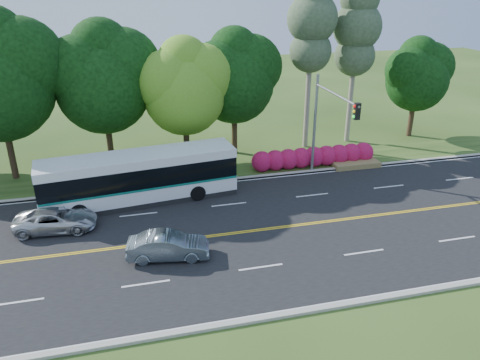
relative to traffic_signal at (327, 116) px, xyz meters
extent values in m
plane|color=#2A4617|center=(-6.49, -5.40, -4.67)|extent=(120.00, 120.00, 0.00)
cube|color=black|center=(-6.49, -5.40, -4.66)|extent=(60.00, 14.00, 0.02)
cube|color=#AAA599|center=(-6.49, 1.75, -4.60)|extent=(60.00, 0.30, 0.15)
cube|color=#AAA599|center=(-6.49, -12.55, -4.60)|extent=(60.00, 0.30, 0.15)
cube|color=#2A4617|center=(-6.49, 3.60, -4.62)|extent=(60.00, 4.00, 0.10)
cube|color=gold|center=(-6.49, -5.48, -4.65)|extent=(57.00, 0.10, 0.00)
cube|color=gold|center=(-6.49, -5.32, -4.65)|extent=(57.00, 0.10, 0.00)
cube|color=silver|center=(-17.99, -8.90, -4.65)|extent=(2.20, 0.12, 0.00)
cube|color=silver|center=(-12.49, -8.90, -4.65)|extent=(2.20, 0.12, 0.00)
cube|color=silver|center=(-6.99, -8.90, -4.65)|extent=(2.20, 0.12, 0.00)
cube|color=silver|center=(-1.49, -8.90, -4.65)|extent=(2.20, 0.12, 0.00)
cube|color=silver|center=(4.01, -8.90, -4.65)|extent=(2.20, 0.12, 0.00)
cube|color=silver|center=(-17.99, -1.90, -4.65)|extent=(2.20, 0.12, 0.00)
cube|color=silver|center=(-12.49, -1.90, -4.65)|extent=(2.20, 0.12, 0.00)
cube|color=silver|center=(-6.99, -1.90, -4.65)|extent=(2.20, 0.12, 0.00)
cube|color=silver|center=(-1.49, -1.90, -4.65)|extent=(2.20, 0.12, 0.00)
cube|color=silver|center=(4.01, -1.90, -4.65)|extent=(2.20, 0.12, 0.00)
cube|color=silver|center=(9.51, -1.90, -4.65)|extent=(2.20, 0.12, 0.00)
cube|color=silver|center=(-6.49, 1.45, -4.65)|extent=(57.00, 0.12, 0.00)
cube|color=silver|center=(-6.49, -12.25, -4.65)|extent=(57.00, 0.12, 0.00)
cylinder|color=#302215|center=(-20.49, 5.60, -2.69)|extent=(0.44, 0.44, 3.96)
sphere|color=black|center=(-18.87, 5.90, 3.25)|extent=(5.76, 5.76, 5.76)
cylinder|color=#302215|center=(-13.99, 6.60, -2.87)|extent=(0.44, 0.44, 3.60)
sphere|color=black|center=(-13.99, 6.60, 1.24)|extent=(6.60, 6.60, 6.60)
sphere|color=black|center=(-12.51, 6.90, 2.56)|extent=(5.28, 5.28, 5.28)
sphere|color=black|center=(-15.31, 6.40, 2.39)|extent=(4.95, 4.95, 4.95)
sphere|color=black|center=(-13.89, 7.00, 3.71)|extent=(4.29, 4.29, 4.29)
cylinder|color=#302215|center=(-8.49, 5.60, -3.05)|extent=(0.44, 0.44, 3.24)
sphere|color=#60941E|center=(-8.49, 5.60, 0.60)|extent=(5.80, 5.80, 5.80)
sphere|color=#60941E|center=(-7.19, 5.90, 1.76)|extent=(4.64, 4.64, 4.64)
sphere|color=#60941E|center=(-9.65, 5.40, 1.61)|extent=(4.35, 4.35, 4.35)
sphere|color=#60941E|center=(-8.39, 6.00, 2.77)|extent=(3.77, 3.77, 3.77)
cylinder|color=#302215|center=(-4.49, 7.10, -2.96)|extent=(0.44, 0.44, 3.42)
sphere|color=black|center=(-4.49, 7.10, 0.85)|extent=(6.00, 6.00, 6.00)
sphere|color=black|center=(-3.14, 7.40, 2.05)|extent=(4.80, 4.80, 4.80)
sphere|color=black|center=(-5.69, 6.90, 1.90)|extent=(4.50, 4.50, 4.50)
sphere|color=black|center=(-4.39, 7.50, 3.10)|extent=(3.90, 3.90, 3.90)
cylinder|color=gray|center=(1.51, 7.10, 0.23)|extent=(0.40, 0.40, 9.80)
sphere|color=#35492E|center=(1.51, 7.10, 3.03)|extent=(3.23, 3.23, 3.23)
sphere|color=#35492E|center=(1.51, 7.10, 5.41)|extent=(3.80, 3.80, 3.80)
cylinder|color=gray|center=(5.51, 7.60, -0.12)|extent=(0.40, 0.40, 9.10)
sphere|color=#35492E|center=(5.51, 7.60, 2.48)|extent=(3.23, 3.23, 3.23)
sphere|color=#35492E|center=(5.51, 7.60, 4.69)|extent=(3.80, 3.80, 3.80)
cylinder|color=#302215|center=(11.51, 7.60, -3.14)|extent=(0.44, 0.44, 3.06)
sphere|color=black|center=(11.51, 7.60, 0.21)|extent=(5.20, 5.20, 5.20)
sphere|color=black|center=(12.68, 7.90, 1.25)|extent=(4.16, 4.16, 4.16)
sphere|color=black|center=(10.47, 7.40, 1.12)|extent=(3.90, 3.90, 3.90)
sphere|color=black|center=(11.61, 8.00, 2.16)|extent=(3.38, 3.38, 3.38)
sphere|color=maroon|center=(-3.49, 2.80, -3.92)|extent=(1.50, 1.50, 1.50)
sphere|color=maroon|center=(-2.49, 2.80, -3.92)|extent=(1.50, 1.50, 1.50)
sphere|color=maroon|center=(-1.49, 2.80, -3.92)|extent=(1.50, 1.50, 1.50)
sphere|color=maroon|center=(-0.49, 2.80, -3.92)|extent=(1.50, 1.50, 1.50)
sphere|color=maroon|center=(0.51, 2.80, -3.92)|extent=(1.50, 1.50, 1.50)
sphere|color=maroon|center=(1.51, 2.80, -3.92)|extent=(1.50, 1.50, 1.50)
sphere|color=maroon|center=(2.51, 2.80, -3.92)|extent=(1.50, 1.50, 1.50)
sphere|color=maroon|center=(3.51, 2.80, -3.92)|extent=(1.50, 1.50, 1.50)
sphere|color=maroon|center=(4.51, 2.80, -3.92)|extent=(1.50, 1.50, 1.50)
cube|color=brown|center=(3.51, 2.00, -4.47)|extent=(3.50, 1.40, 0.40)
cylinder|color=gray|center=(0.01, 1.90, -1.17)|extent=(0.20, 0.20, 7.00)
cylinder|color=gray|center=(0.01, -1.10, 1.63)|extent=(0.14, 6.00, 0.14)
cube|color=black|center=(0.01, -3.90, 1.33)|extent=(0.32, 0.28, 0.95)
sphere|color=red|center=(-0.16, -3.90, 1.63)|extent=(0.18, 0.18, 0.18)
sphere|color=yellow|center=(-0.16, -3.90, 1.33)|extent=(0.18, 0.18, 0.18)
sphere|color=#19D833|center=(-0.16, -3.90, 1.03)|extent=(0.18, 0.18, 0.18)
cube|color=white|center=(-12.19, -0.06, -3.82)|extent=(12.05, 3.92, 0.98)
cube|color=black|center=(-12.19, -0.06, -2.72)|extent=(12.00, 3.95, 1.22)
cube|color=white|center=(-12.19, -0.06, -1.83)|extent=(12.05, 3.92, 0.55)
cube|color=#0B6859|center=(-12.19, -0.06, -3.39)|extent=(12.00, 3.96, 0.14)
cube|color=black|center=(-18.04, -0.77, -2.62)|extent=(0.34, 2.30, 1.68)
cube|color=#19E54C|center=(-18.03, -0.77, -1.68)|extent=(0.23, 1.50, 0.22)
cube|color=black|center=(-12.19, -0.06, -4.48)|extent=(12.04, 3.82, 0.35)
cylinder|color=black|center=(-15.81, -1.69, -4.16)|extent=(1.01, 0.39, 0.99)
cylinder|color=black|center=(-16.09, 0.65, -4.16)|extent=(1.01, 0.39, 0.99)
cylinder|color=black|center=(-8.76, -0.83, -4.16)|extent=(1.01, 0.39, 0.99)
cylinder|color=black|center=(-9.04, 1.51, -4.16)|extent=(1.01, 0.39, 0.99)
imported|color=slate|center=(-11.23, -6.97, -3.99)|extent=(4.21, 2.03, 1.33)
imported|color=silver|center=(-16.96, -2.65, -4.04)|extent=(4.54, 2.37, 1.22)
camera|label=1|loc=(-12.59, -27.18, 8.32)|focal=35.00mm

